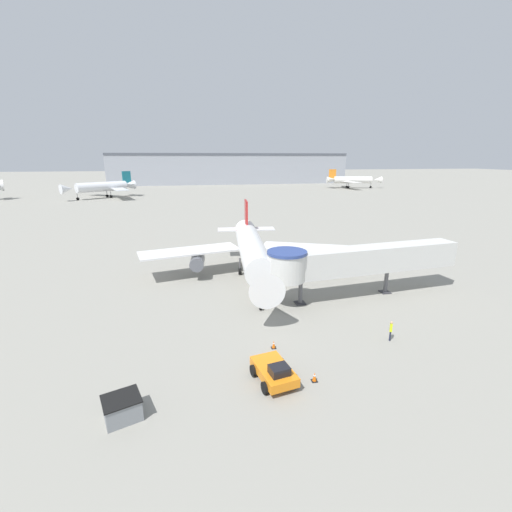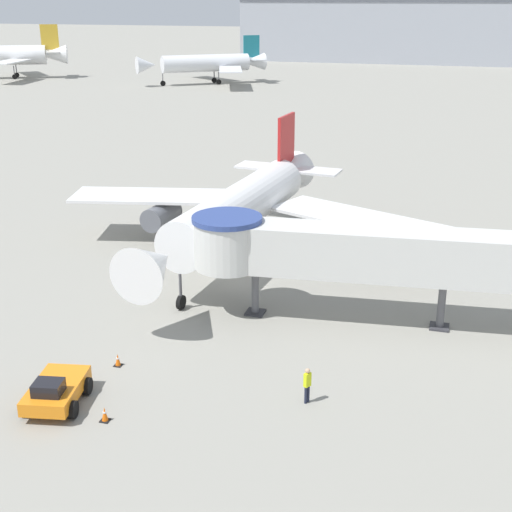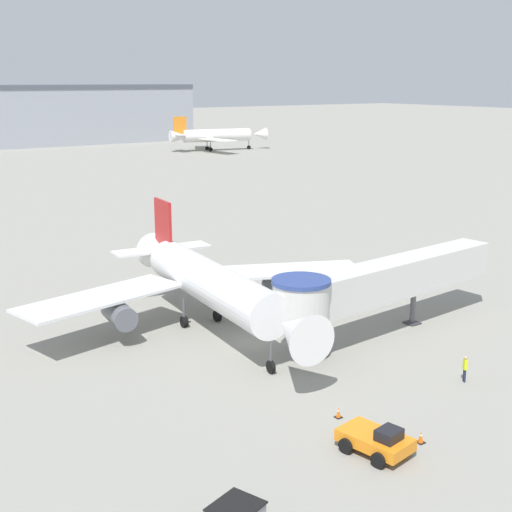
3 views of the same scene
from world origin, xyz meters
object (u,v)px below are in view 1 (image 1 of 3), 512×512
jet_bridge (354,260)px  pushback_tug_orange (274,372)px  service_container_gray (122,408)px  traffic_cone_apron_front (315,377)px  background_jet_orange_tail (351,180)px  background_jet_teal_tail (104,187)px  ground_crew_marshaller (391,329)px  traffic_cone_near_nose (274,345)px  main_airplane (252,250)px  traffic_cone_starboard_wing (333,269)px

jet_bridge → pushback_tug_orange: 18.20m
service_container_gray → traffic_cone_apron_front: service_container_gray is taller
background_jet_orange_tail → background_jet_teal_tail: background_jet_teal_tail is taller
pushback_tug_orange → service_container_gray: pushback_tug_orange is taller
pushback_tug_orange → service_container_gray: (-9.84, -1.64, -0.07)m
jet_bridge → ground_crew_marshaller: jet_bridge is taller
jet_bridge → ground_crew_marshaller: bearing=-102.0°
traffic_cone_near_nose → background_jet_orange_tail: bearing=61.6°
jet_bridge → background_jet_orange_tail: bearing=58.1°
jet_bridge → traffic_cone_apron_front: size_ratio=32.51×
main_airplane → ground_crew_marshaller: 20.14m
traffic_cone_near_nose → ground_crew_marshaller: size_ratio=0.37×
main_airplane → jet_bridge: (9.79, -8.39, 0.50)m
main_airplane → jet_bridge: 12.91m
main_airplane → pushback_tug_orange: main_airplane is taller
main_airplane → background_jet_teal_tail: 109.11m
background_jet_orange_tail → background_jet_teal_tail: 116.91m
traffic_cone_apron_front → traffic_cone_near_nose: traffic_cone_apron_front is taller
service_container_gray → ground_crew_marshaller: (20.98, 5.14, 0.34)m
main_airplane → traffic_cone_apron_front: size_ratio=41.99×
jet_bridge → ground_crew_marshaller: (-1.05, -9.53, -3.29)m
traffic_cone_near_nose → background_jet_orange_tail: (76.61, 141.87, 3.87)m
jet_bridge → background_jet_teal_tail: bearing=108.4°
pushback_tug_orange → service_container_gray: bearing=178.5°
jet_bridge → service_container_gray: jet_bridge is taller
main_airplane → jet_bridge: bearing=-35.3°
main_airplane → traffic_cone_starboard_wing: bearing=7.4°
ground_crew_marshaller → background_jet_orange_tail: size_ratio=0.06×
jet_bridge → traffic_cone_starboard_wing: size_ratio=33.81×
service_container_gray → traffic_cone_apron_front: bearing=4.9°
traffic_cone_apron_front → main_airplane: bearing=91.0°
traffic_cone_apron_front → ground_crew_marshaller: size_ratio=0.39×
ground_crew_marshaller → background_jet_orange_tail: background_jet_orange_tail is taller
service_container_gray → traffic_cone_near_nose: size_ratio=4.01×
traffic_cone_starboard_wing → background_jet_orange_tail: (63.81, 124.26, 3.87)m
service_container_gray → jet_bridge: bearing=33.7°
traffic_cone_near_nose → background_jet_teal_tail: 124.94m
traffic_cone_starboard_wing → background_jet_teal_tail: bearing=116.6°
traffic_cone_starboard_wing → background_jet_orange_tail: bearing=62.8°
pushback_tug_orange → main_airplane: bearing=72.7°
traffic_cone_near_nose → background_jet_orange_tail: size_ratio=0.02×
jet_bridge → traffic_cone_apron_front: bearing=-130.4°
main_airplane → background_jet_orange_tail: size_ratio=1.05×
traffic_cone_starboard_wing → ground_crew_marshaller: 18.54m
service_container_gray → background_jet_orange_tail: 171.72m
traffic_cone_near_nose → ground_crew_marshaller: bearing=-4.1°
service_container_gray → background_jet_teal_tail: size_ratio=0.10×
traffic_cone_apron_front → background_jet_teal_tail: bearing=107.8°
main_airplane → background_jet_teal_tail: bearing=116.5°
background_jet_orange_tail → background_jet_teal_tail: size_ratio=1.05×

